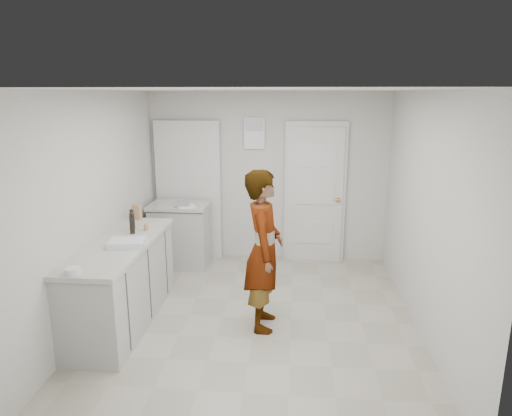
# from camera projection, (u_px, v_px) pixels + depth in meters

# --- Properties ---
(ground) EXTENTS (4.00, 4.00, 0.00)m
(ground) POSITION_uv_depth(u_px,v_px,m) (256.00, 318.00, 5.15)
(ground) COLOR #9E9984
(ground) RESTS_ON ground
(room_shell) EXTENTS (4.00, 4.00, 4.00)m
(room_shell) POSITION_uv_depth(u_px,v_px,m) (256.00, 193.00, 6.80)
(room_shell) COLOR #B2B0A8
(room_shell) RESTS_ON ground
(main_counter) EXTENTS (0.64, 1.96, 0.93)m
(main_counter) POSITION_uv_depth(u_px,v_px,m) (123.00, 286.00, 4.98)
(main_counter) COLOR beige
(main_counter) RESTS_ON ground
(side_counter) EXTENTS (0.84, 0.61, 0.93)m
(side_counter) POSITION_uv_depth(u_px,v_px,m) (180.00, 237.00, 6.65)
(side_counter) COLOR beige
(side_counter) RESTS_ON ground
(person) EXTENTS (0.43, 0.64, 1.72)m
(person) POSITION_uv_depth(u_px,v_px,m) (264.00, 250.00, 4.79)
(person) COLOR silver
(person) RESTS_ON ground
(cake_mix_box) EXTENTS (0.13, 0.09, 0.19)m
(cake_mix_box) POSITION_uv_depth(u_px,v_px,m) (137.00, 212.00, 5.71)
(cake_mix_box) COLOR #AA7755
(cake_mix_box) RESTS_ON main_counter
(spice_jar) EXTENTS (0.05, 0.05, 0.08)m
(spice_jar) POSITION_uv_depth(u_px,v_px,m) (146.00, 227.00, 5.26)
(spice_jar) COLOR #A2845C
(spice_jar) RESTS_ON main_counter
(oil_cruet_a) EXTENTS (0.06, 0.06, 0.24)m
(oil_cruet_a) POSITION_uv_depth(u_px,v_px,m) (132.00, 220.00, 5.29)
(oil_cruet_a) COLOR black
(oil_cruet_a) RESTS_ON main_counter
(oil_cruet_b) EXTENTS (0.06, 0.06, 0.25)m
(oil_cruet_b) POSITION_uv_depth(u_px,v_px,m) (132.00, 223.00, 5.13)
(oil_cruet_b) COLOR black
(oil_cruet_b) RESTS_ON main_counter
(baking_dish) EXTENTS (0.40, 0.31, 0.07)m
(baking_dish) POSITION_uv_depth(u_px,v_px,m) (127.00, 243.00, 4.73)
(baking_dish) COLOR silver
(baking_dish) RESTS_ON main_counter
(egg_bowl) EXTENTS (0.14, 0.14, 0.05)m
(egg_bowl) POSITION_uv_depth(u_px,v_px,m) (73.00, 271.00, 4.00)
(egg_bowl) COLOR silver
(egg_bowl) RESTS_ON main_counter
(papers) EXTENTS (0.35, 0.38, 0.01)m
(papers) POSITION_uv_depth(u_px,v_px,m) (186.00, 206.00, 6.40)
(papers) COLOR white
(papers) RESTS_ON side_counter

